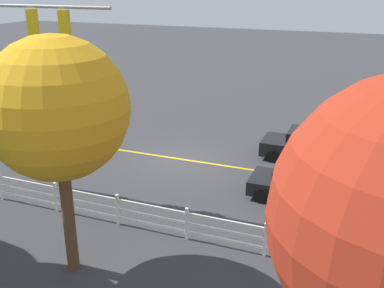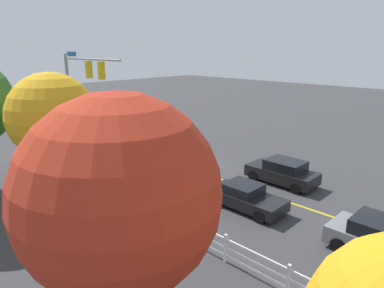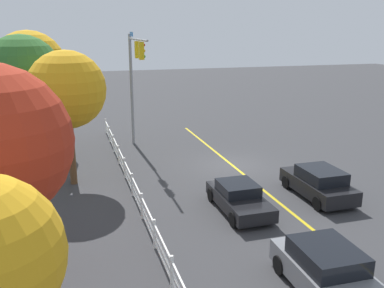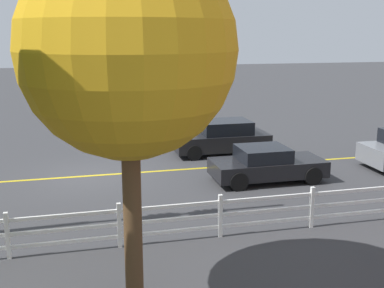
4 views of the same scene
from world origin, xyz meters
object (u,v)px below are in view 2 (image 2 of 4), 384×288
(car_0, at_px, (283,172))
(car_1, at_px, (245,197))
(tree_2, at_px, (120,195))
(tree_4, at_px, (52,117))

(car_0, bearing_deg, car_1, 94.82)
(car_1, bearing_deg, tree_2, -72.51)
(car_1, bearing_deg, car_0, 94.70)
(car_1, distance_m, tree_4, 9.87)
(car_0, bearing_deg, tree_4, 64.86)
(tree_2, relative_size, tree_4, 1.01)
(car_0, distance_m, tree_2, 14.28)
(tree_2, height_order, tree_4, tree_2)
(car_1, xyz_separation_m, tree_2, (-2.88, 9.14, 3.94))
(tree_4, bearing_deg, car_1, -129.09)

